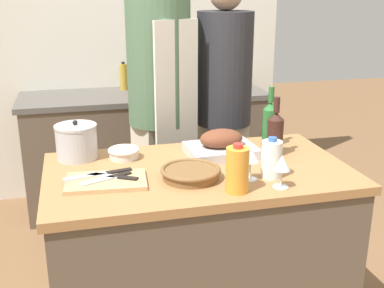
% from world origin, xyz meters
% --- Properties ---
extents(kitchen_island, '(1.37, 0.77, 0.87)m').
position_xyz_m(kitchen_island, '(0.00, 0.00, 0.44)').
color(kitchen_island, brown).
rests_on(kitchen_island, ground_plane).
extents(back_counter, '(1.85, 0.60, 0.89)m').
position_xyz_m(back_counter, '(0.00, 1.60, 0.45)').
color(back_counter, brown).
rests_on(back_counter, ground_plane).
extents(back_wall, '(2.35, 0.10, 2.55)m').
position_xyz_m(back_wall, '(0.00, 1.95, 1.27)').
color(back_wall, silver).
rests_on(back_wall, ground_plane).
extents(roasting_pan, '(0.34, 0.27, 0.13)m').
position_xyz_m(roasting_pan, '(0.16, 0.16, 0.92)').
color(roasting_pan, '#BCBCC1').
rests_on(roasting_pan, kitchen_island).
extents(wicker_basket, '(0.26, 0.26, 0.05)m').
position_xyz_m(wicker_basket, '(-0.06, -0.11, 0.90)').
color(wicker_basket, brown).
rests_on(wicker_basket, kitchen_island).
extents(cutting_board, '(0.35, 0.24, 0.02)m').
position_xyz_m(cutting_board, '(-0.42, -0.07, 0.88)').
color(cutting_board, tan).
rests_on(cutting_board, kitchen_island).
extents(stock_pot, '(0.20, 0.20, 0.19)m').
position_xyz_m(stock_pot, '(-0.53, 0.28, 0.96)').
color(stock_pot, '#B7B7BC').
rests_on(stock_pot, kitchen_island).
extents(mixing_bowl, '(0.15, 0.15, 0.05)m').
position_xyz_m(mixing_bowl, '(-0.31, 0.22, 0.90)').
color(mixing_bowl, beige).
rests_on(mixing_bowl, kitchen_island).
extents(juice_jug, '(0.09, 0.09, 0.20)m').
position_xyz_m(juice_jug, '(0.08, -0.29, 0.97)').
color(juice_jug, orange).
rests_on(juice_jug, kitchen_island).
extents(milk_jug, '(0.09, 0.09, 0.18)m').
position_xyz_m(milk_jug, '(0.28, -0.17, 0.96)').
color(milk_jug, white).
rests_on(milk_jug, kitchen_island).
extents(wine_bottle_green, '(0.08, 0.08, 0.31)m').
position_xyz_m(wine_bottle_green, '(0.44, 0.23, 1.00)').
color(wine_bottle_green, '#28662D').
rests_on(wine_bottle_green, kitchen_island).
extents(wine_bottle_dark, '(0.08, 0.08, 0.29)m').
position_xyz_m(wine_bottle_dark, '(0.41, 0.09, 0.99)').
color(wine_bottle_dark, '#381E19').
rests_on(wine_bottle_dark, kitchen_island).
extents(wine_glass_left, '(0.07, 0.07, 0.14)m').
position_xyz_m(wine_glass_left, '(0.27, -0.29, 0.98)').
color(wine_glass_left, silver).
rests_on(wine_glass_left, kitchen_island).
extents(wine_glass_right, '(0.07, 0.07, 0.15)m').
position_xyz_m(wine_glass_right, '(0.18, -0.18, 0.98)').
color(wine_glass_right, silver).
rests_on(wine_glass_right, kitchen_island).
extents(knife_chef, '(0.30, 0.09, 0.01)m').
position_xyz_m(knife_chef, '(-0.44, -0.01, 0.90)').
color(knife_chef, '#B7B7BC').
rests_on(knife_chef, cutting_board).
extents(knife_paring, '(0.22, 0.11, 0.01)m').
position_xyz_m(knife_paring, '(-0.41, -0.07, 0.90)').
color(knife_paring, '#B7B7BC').
rests_on(knife_paring, cutting_board).
extents(knife_bread, '(0.21, 0.14, 0.01)m').
position_xyz_m(knife_bread, '(-0.38, -0.06, 0.90)').
color(knife_bread, '#B7B7BC').
rests_on(knife_bread, cutting_board).
extents(stand_mixer, '(0.18, 0.14, 0.32)m').
position_xyz_m(stand_mixer, '(0.56, 1.62, 1.02)').
color(stand_mixer, '#333842').
rests_on(stand_mixer, back_counter).
extents(condiment_bottle_tall, '(0.06, 0.06, 0.22)m').
position_xyz_m(condiment_bottle_tall, '(-0.13, 1.76, 0.99)').
color(condiment_bottle_tall, '#B28E2D').
rests_on(condiment_bottle_tall, back_counter).
extents(condiment_bottle_short, '(0.06, 0.06, 0.19)m').
position_xyz_m(condiment_bottle_short, '(0.26, 1.65, 0.98)').
color(condiment_bottle_short, maroon).
rests_on(condiment_bottle_short, back_counter).
extents(person_cook_aproned, '(0.39, 0.42, 1.81)m').
position_xyz_m(person_cook_aproned, '(-0.02, 0.81, 1.00)').
color(person_cook_aproned, beige).
rests_on(person_cook_aproned, ground_plane).
extents(person_cook_guest, '(0.34, 0.34, 1.72)m').
position_xyz_m(person_cook_guest, '(0.39, 0.86, 0.96)').
color(person_cook_guest, beige).
rests_on(person_cook_guest, ground_plane).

